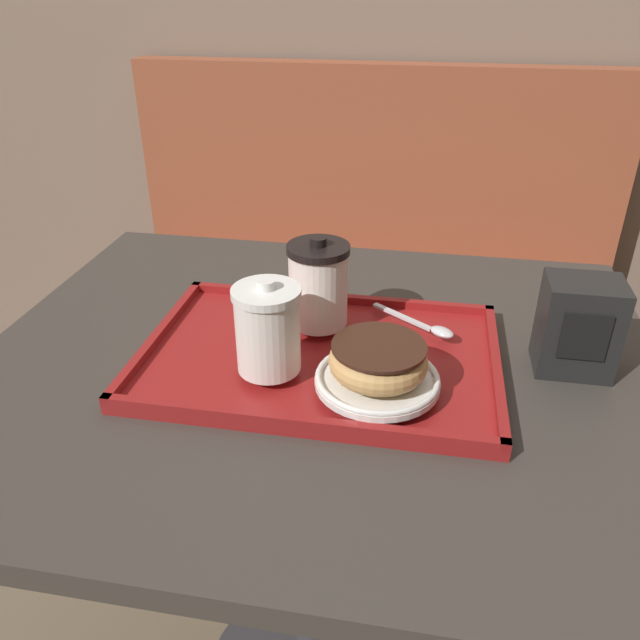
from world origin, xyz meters
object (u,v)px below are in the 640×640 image
(coffee_cup_rear, at_px, (318,284))
(donut_chocolate_glazed, at_px, (378,360))
(spoon, at_px, (430,328))
(napkin_dispenser, at_px, (578,326))
(coffee_cup_front, at_px, (268,329))

(coffee_cup_rear, distance_m, donut_chocolate_glazed, 0.17)
(coffee_cup_rear, height_order, donut_chocolate_glazed, coffee_cup_rear)
(spoon, bearing_deg, coffee_cup_rear, -143.33)
(donut_chocolate_glazed, bearing_deg, napkin_dispenser, 25.65)
(spoon, bearing_deg, donut_chocolate_glazed, -77.59)
(spoon, relative_size, napkin_dispenser, 0.97)
(coffee_cup_front, xyz_separation_m, donut_chocolate_glazed, (0.14, -0.01, -0.02))
(coffee_cup_rear, bearing_deg, donut_chocolate_glazed, -54.81)
(spoon, xyz_separation_m, napkin_dispenser, (0.18, -0.02, 0.03))
(spoon, distance_m, napkin_dispenser, 0.19)
(coffee_cup_rear, xyz_separation_m, spoon, (0.16, 0.00, -0.05))
(spoon, bearing_deg, napkin_dispenser, 28.17)
(donut_chocolate_glazed, height_order, spoon, donut_chocolate_glazed)
(coffee_cup_front, bearing_deg, napkin_dispenser, 15.42)
(coffee_cup_front, bearing_deg, donut_chocolate_glazed, -5.11)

